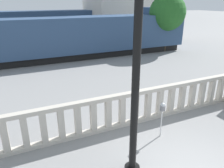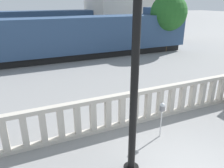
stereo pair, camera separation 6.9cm
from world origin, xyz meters
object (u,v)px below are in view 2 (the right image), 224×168
lamppost (135,80)px  tree_left (169,13)px  train_far (79,23)px  parking_meter (162,110)px  train_near (25,40)px

lamppost → tree_left: 16.01m
lamppost → train_far: 23.91m
train_far → tree_left: size_ratio=5.70×
train_far → tree_left: bearing=-65.7°
parking_meter → train_near: size_ratio=0.05×
train_far → tree_left: tree_left is taller
train_far → lamppost: bearing=-102.9°
train_far → parking_meter: bearing=-99.2°
parking_meter → train_near: 12.52m
lamppost → tree_left: (10.34, 12.21, 0.71)m
parking_meter → train_far: size_ratio=0.04×
lamppost → parking_meter: bearing=32.2°
parking_meter → tree_left: size_ratio=0.26×
tree_left → lamppost: bearing=-130.3°
train_near → train_far: bearing=55.3°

